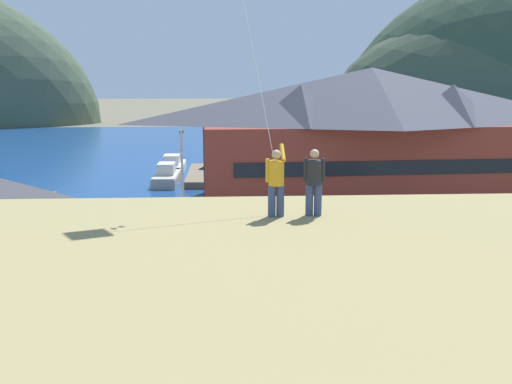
{
  "coord_description": "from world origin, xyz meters",
  "views": [
    {
      "loc": [
        -0.89,
        -23.01,
        10.22
      ],
      "look_at": [
        0.89,
        9.0,
        3.72
      ],
      "focal_mm": 38.67,
      "sensor_mm": 36.0,
      "label": 1
    }
  ],
  "objects_px": {
    "moored_boat_wharfside": "(167,177)",
    "moored_boat_inner_slip": "(173,167)",
    "parked_car_front_row_silver": "(373,286)",
    "person_kite_flyer": "(276,180)",
    "parked_car_back_row_left": "(105,250)",
    "person_companion": "(314,180)",
    "moored_boat_outer_mooring": "(236,167)",
    "parked_car_back_row_right": "(193,249)",
    "parked_car_front_row_end": "(309,249)",
    "parked_car_mid_row_far": "(126,296)",
    "parking_light_pole": "(182,180)",
    "parked_car_front_row_red": "(451,242)",
    "parked_car_lone_by_shed": "(490,283)",
    "storage_shed_waterside": "(239,176)",
    "harbor_lodge": "(370,132)",
    "wharf_dock": "(203,175)"
  },
  "relations": [
    {
      "from": "harbor_lodge",
      "to": "parked_car_front_row_end",
      "type": "distance_m",
      "value": 18.98
    },
    {
      "from": "person_companion",
      "to": "moored_boat_wharfside",
      "type": "bearing_deg",
      "value": 101.22
    },
    {
      "from": "parked_car_lone_by_shed",
      "to": "person_companion",
      "type": "height_order",
      "value": "person_companion"
    },
    {
      "from": "moored_boat_outer_mooring",
      "to": "parked_car_front_row_silver",
      "type": "xyz_separation_m",
      "value": [
        5.44,
        -37.68,
        0.34
      ]
    },
    {
      "from": "moored_boat_inner_slip",
      "to": "wharf_dock",
      "type": "bearing_deg",
      "value": -43.59
    },
    {
      "from": "parked_car_front_row_end",
      "to": "parked_car_mid_row_far",
      "type": "bearing_deg",
      "value": -144.77
    },
    {
      "from": "parked_car_front_row_end",
      "to": "harbor_lodge",
      "type": "bearing_deg",
      "value": 65.54
    },
    {
      "from": "person_kite_flyer",
      "to": "harbor_lodge",
      "type": "bearing_deg",
      "value": 71.19
    },
    {
      "from": "parked_car_front_row_red",
      "to": "wharf_dock",
      "type": "bearing_deg",
      "value": 118.78
    },
    {
      "from": "wharf_dock",
      "to": "moored_boat_outer_mooring",
      "type": "xyz_separation_m",
      "value": [
        3.6,
        3.04,
        0.37
      ]
    },
    {
      "from": "storage_shed_waterside",
      "to": "moored_boat_inner_slip",
      "type": "xyz_separation_m",
      "value": [
        -7.06,
        15.89,
        -1.66
      ]
    },
    {
      "from": "parked_car_front_row_silver",
      "to": "person_companion",
      "type": "height_order",
      "value": "person_companion"
    },
    {
      "from": "moored_boat_wharfside",
      "to": "parked_car_mid_row_far",
      "type": "relative_size",
      "value": 1.72
    },
    {
      "from": "storage_shed_waterside",
      "to": "parked_car_lone_by_shed",
      "type": "bearing_deg",
      "value": -63.4
    },
    {
      "from": "moored_boat_wharfside",
      "to": "parked_car_front_row_end",
      "type": "relative_size",
      "value": 1.74
    },
    {
      "from": "parked_car_front_row_red",
      "to": "person_companion",
      "type": "distance_m",
      "value": 20.41
    },
    {
      "from": "parked_car_mid_row_far",
      "to": "person_kite_flyer",
      "type": "distance_m",
      "value": 12.45
    },
    {
      "from": "harbor_lodge",
      "to": "wharf_dock",
      "type": "xyz_separation_m",
      "value": [
        -14.54,
        12.25,
        -5.63
      ]
    },
    {
      "from": "moored_boat_outer_mooring",
      "to": "parked_car_back_row_right",
      "type": "relative_size",
      "value": 1.86
    },
    {
      "from": "parked_car_front_row_silver",
      "to": "person_kite_flyer",
      "type": "height_order",
      "value": "person_kite_flyer"
    },
    {
      "from": "parked_car_front_row_end",
      "to": "parking_light_pole",
      "type": "distance_m",
      "value": 9.1
    },
    {
      "from": "moored_boat_wharfside",
      "to": "person_kite_flyer",
      "type": "distance_m",
      "value": 42.46
    },
    {
      "from": "moored_boat_outer_mooring",
      "to": "parked_car_front_row_silver",
      "type": "height_order",
      "value": "moored_boat_outer_mooring"
    },
    {
      "from": "parked_car_back_row_right",
      "to": "parked_car_front_row_red",
      "type": "height_order",
      "value": "same"
    },
    {
      "from": "storage_shed_waterside",
      "to": "moored_boat_inner_slip",
      "type": "relative_size",
      "value": 0.72
    },
    {
      "from": "moored_boat_wharfside",
      "to": "parked_car_front_row_red",
      "type": "height_order",
      "value": "moored_boat_wharfside"
    },
    {
      "from": "moored_boat_inner_slip",
      "to": "parked_car_lone_by_shed",
      "type": "distance_m",
      "value": 41.97
    },
    {
      "from": "storage_shed_waterside",
      "to": "parking_light_pole",
      "type": "height_order",
      "value": "parking_light_pole"
    },
    {
      "from": "wharf_dock",
      "to": "parked_car_back_row_right",
      "type": "relative_size",
      "value": 2.86
    },
    {
      "from": "moored_boat_wharfside",
      "to": "parking_light_pole",
      "type": "bearing_deg",
      "value": -81.45
    },
    {
      "from": "moored_boat_inner_slip",
      "to": "parked_car_back_row_right",
      "type": "xyz_separation_m",
      "value": [
        4.07,
        -31.93,
        0.34
      ]
    },
    {
      "from": "parked_car_front_row_end",
      "to": "parked_car_back_row_left",
      "type": "xyz_separation_m",
      "value": [
        -11.23,
        0.51,
        0.0
      ]
    },
    {
      "from": "parked_car_back_row_right",
      "to": "parked_car_front_row_red",
      "type": "bearing_deg",
      "value": 2.05
    },
    {
      "from": "parked_car_mid_row_far",
      "to": "person_companion",
      "type": "bearing_deg",
      "value": -53.17
    },
    {
      "from": "parked_car_front_row_silver",
      "to": "parked_car_back_row_left",
      "type": "relative_size",
      "value": 0.98
    },
    {
      "from": "harbor_lodge",
      "to": "person_kite_flyer",
      "type": "bearing_deg",
      "value": -108.81
    },
    {
      "from": "storage_shed_waterside",
      "to": "moored_boat_inner_slip",
      "type": "height_order",
      "value": "storage_shed_waterside"
    },
    {
      "from": "moored_boat_inner_slip",
      "to": "person_kite_flyer",
      "type": "distance_m",
      "value": 48.53
    },
    {
      "from": "parked_car_front_row_silver",
      "to": "harbor_lodge",
      "type": "bearing_deg",
      "value": 76.19
    },
    {
      "from": "moored_boat_wharfside",
      "to": "moored_boat_inner_slip",
      "type": "distance_m",
      "value": 6.22
    },
    {
      "from": "wharf_dock",
      "to": "person_companion",
      "type": "xyz_separation_m",
      "value": [
        4.68,
        -44.07,
        7.34
      ]
    },
    {
      "from": "parked_car_lone_by_shed",
      "to": "parked_car_mid_row_far",
      "type": "relative_size",
      "value": 1.0
    },
    {
      "from": "parking_light_pole",
      "to": "parked_car_back_row_right",
      "type": "bearing_deg",
      "value": -79.17
    },
    {
      "from": "moored_boat_inner_slip",
      "to": "parked_car_back_row_right",
      "type": "bearing_deg",
      "value": -82.73
    },
    {
      "from": "parked_car_back_row_left",
      "to": "person_companion",
      "type": "xyz_separation_m",
      "value": [
        8.95,
        -15.65,
        6.63
      ]
    },
    {
      "from": "moored_boat_outer_mooring",
      "to": "parked_car_back_row_left",
      "type": "xyz_separation_m",
      "value": [
        -7.88,
        -31.46,
        0.34
      ]
    },
    {
      "from": "moored_boat_inner_slip",
      "to": "parked_car_front_row_red",
      "type": "relative_size",
      "value": 1.77
    },
    {
      "from": "parked_car_front_row_silver",
      "to": "parking_light_pole",
      "type": "distance_m",
      "value": 14.21
    },
    {
      "from": "moored_boat_outer_mooring",
      "to": "parked_car_back_row_right",
      "type": "distance_m",
      "value": 31.74
    },
    {
      "from": "person_companion",
      "to": "parking_light_pole",
      "type": "bearing_deg",
      "value": 104.09
    }
  ]
}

